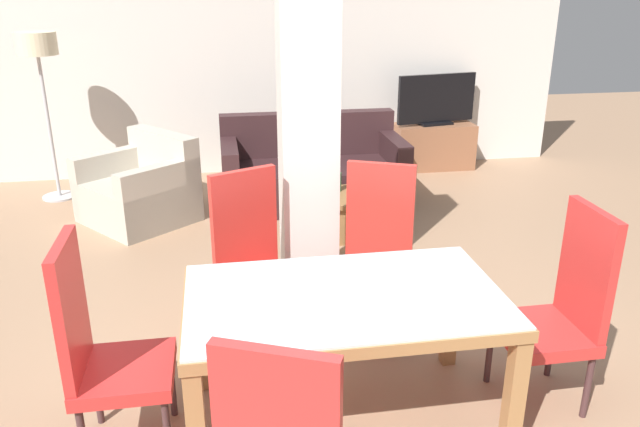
# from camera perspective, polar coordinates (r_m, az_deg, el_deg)

# --- Properties ---
(ground_plane) EXTENTS (18.00, 18.00, 0.00)m
(ground_plane) POSITION_cam_1_polar(r_m,az_deg,el_deg) (3.50, 2.08, -18.26)
(ground_plane) COLOR #A17C5D
(back_wall) EXTENTS (7.20, 0.09, 2.70)m
(back_wall) POSITION_cam_1_polar(r_m,az_deg,el_deg) (7.44, -5.22, 14.09)
(back_wall) COLOR silver
(back_wall) RESTS_ON ground_plane
(divider_pillar) EXTENTS (0.37, 0.34, 2.70)m
(divider_pillar) POSITION_cam_1_polar(r_m,az_deg,el_deg) (4.12, -1.12, 8.80)
(divider_pillar) COLOR silver
(divider_pillar) RESTS_ON ground_plane
(dining_table) EXTENTS (1.57, 0.93, 0.75)m
(dining_table) POSITION_cam_1_polar(r_m,az_deg,el_deg) (3.16, 2.22, -9.84)
(dining_table) COLOR #A67546
(dining_table) RESTS_ON ground_plane
(dining_chair_far_right) EXTENTS (0.61, 0.61, 1.12)m
(dining_chair_far_right) POSITION_cam_1_polar(r_m,az_deg,el_deg) (4.02, 5.16, -3.27)
(dining_chair_far_right) COLOR red
(dining_chair_far_right) RESTS_ON ground_plane
(dining_chair_head_left) EXTENTS (0.46, 0.46, 1.12)m
(dining_chair_head_left) POSITION_cam_1_polar(r_m,az_deg,el_deg) (3.18, -19.38, -11.42)
(dining_chair_head_left) COLOR red
(dining_chair_head_left) RESTS_ON ground_plane
(dining_chair_far_left) EXTENTS (0.61, 0.61, 1.12)m
(dining_chair_far_left) POSITION_cam_1_polar(r_m,az_deg,el_deg) (3.90, -6.07, -4.08)
(dining_chair_far_left) COLOR red
(dining_chair_far_left) RESTS_ON ground_plane
(dining_chair_head_right) EXTENTS (0.46, 0.46, 1.12)m
(dining_chair_head_right) POSITION_cam_1_polar(r_m,az_deg,el_deg) (3.58, 21.25, -7.89)
(dining_chair_head_right) COLOR red
(dining_chair_head_right) RESTS_ON ground_plane
(sofa) EXTENTS (1.84, 0.91, 0.88)m
(sofa) POSITION_cam_1_polar(r_m,az_deg,el_deg) (6.48, -0.72, 3.65)
(sofa) COLOR #331D1F
(sofa) RESTS_ON ground_plane
(armchair) EXTENTS (1.23, 1.24, 0.82)m
(armchair) POSITION_cam_1_polar(r_m,az_deg,el_deg) (6.21, -16.06, 1.93)
(armchair) COLOR #BFB6A5
(armchair) RESTS_ON ground_plane
(coffee_table) EXTENTS (0.63, 0.58, 0.38)m
(coffee_table) POSITION_cam_1_polar(r_m,az_deg,el_deg) (5.62, 1.17, -0.13)
(coffee_table) COLOR olive
(coffee_table) RESTS_ON ground_plane
(bottle) EXTENTS (0.07, 0.07, 0.25)m
(bottle) POSITION_cam_1_polar(r_m,az_deg,el_deg) (5.65, 1.63, 2.99)
(bottle) COLOR #194C23
(bottle) RESTS_ON coffee_table
(tv_stand) EXTENTS (0.96, 0.40, 0.54)m
(tv_stand) POSITION_cam_1_polar(r_m,az_deg,el_deg) (7.79, 10.33, 6.07)
(tv_stand) COLOR #935C3E
(tv_stand) RESTS_ON ground_plane
(tv_screen) EXTENTS (1.00, 0.27, 0.60)m
(tv_screen) POSITION_cam_1_polar(r_m,az_deg,el_deg) (7.67, 10.60, 10.15)
(tv_screen) COLOR black
(tv_screen) RESTS_ON tv_stand
(floor_lamp) EXTENTS (0.39, 0.39, 1.71)m
(floor_lamp) POSITION_cam_1_polar(r_m,az_deg,el_deg) (6.94, -24.35, 12.78)
(floor_lamp) COLOR #B7B7BC
(floor_lamp) RESTS_ON ground_plane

